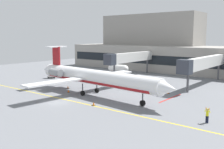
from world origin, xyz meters
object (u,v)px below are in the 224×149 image
at_px(baggage_tug, 52,74).
at_px(fuel_tank, 118,69).
at_px(pushback_tractor, 78,76).
at_px(regional_jet, 93,77).
at_px(marshaller, 207,115).

distance_m(baggage_tug, fuel_tank, 18.53).
bearing_deg(pushback_tractor, regional_jet, -34.93).
bearing_deg(regional_jet, baggage_tug, 159.63).
distance_m(regional_jet, fuel_tank, 27.71).
relative_size(regional_jet, fuel_tank, 4.90).
bearing_deg(pushback_tractor, fuel_tank, 87.61).
height_order(baggage_tug, marshaller, baggage_tug).
xyz_separation_m(fuel_tank, marshaller, (34.43, -27.15, -0.46)).
bearing_deg(regional_jet, fuel_tank, 117.96).
bearing_deg(fuel_tank, marshaller, -38.26).
bearing_deg(marshaller, pushback_tractor, 160.77).
relative_size(baggage_tug, pushback_tractor, 1.04).
bearing_deg(baggage_tug, marshaller, -14.01).
height_order(regional_jet, marshaller, regional_jet).
height_order(pushback_tractor, marshaller, pushback_tractor).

